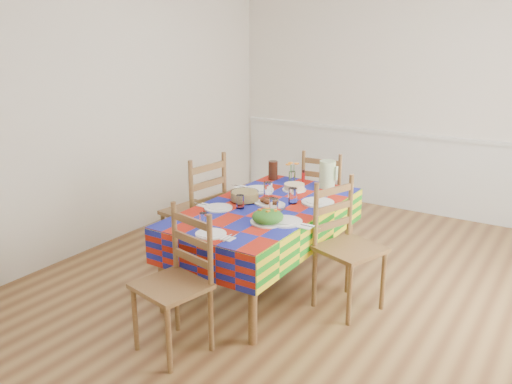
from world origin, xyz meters
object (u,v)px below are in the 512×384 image
Objects in this scene: chair_near at (177,284)px; chair_left at (197,212)px; tea_pitcher at (273,170)px; chair_far at (325,197)px; green_pitcher at (327,174)px; chair_right at (346,247)px; meat_platter at (270,202)px; dining_table at (265,215)px.

chair_left is (-0.71, 1.11, 0.04)m from chair_near.
chair_left is at bearing -115.29° from tea_pitcher.
green_pitcher is at bearing 109.93° from chair_far.
tea_pitcher is at bearing 162.53° from chair_left.
meat_platter is at bearing 106.04° from chair_right.
chair_left reaches higher than dining_table.
chair_far is (-0.19, 0.36, -0.35)m from green_pitcher.
green_pitcher is 0.26× the size of chair_far.
chair_right is at bearing 115.42° from chair_far.
chair_near is 0.92× the size of chair_left.
green_pitcher is 0.24× the size of chair_left.
green_pitcher is at bearing 53.94° from chair_right.
green_pitcher is 0.54m from chair_far.
chair_far is 0.96× the size of chair_right.
tea_pitcher is 0.62m from chair_far.
tea_pitcher is 0.18× the size of chair_right.
chair_near reaches higher than meat_platter.
chair_near is 2.23m from chair_far.
dining_table is at bearing -63.71° from tea_pitcher.
chair_right is at bearing -2.96° from meat_platter.
chair_far is (-0.00, 1.06, -0.24)m from meat_platter.
dining_table is at bearing 110.21° from chair_right.
chair_left is at bearing 134.33° from chair_near.
green_pitcher is (0.19, 0.75, 0.20)m from dining_table.
chair_far is (0.36, 0.39, -0.31)m from tea_pitcher.
chair_near is 1.33m from chair_right.
dining_table is 1.12m from chair_far.
green_pitcher is 1.91m from chair_near.
meat_platter is 1.09m from chair_far.
chair_far is at bearing 90.26° from meat_platter.
chair_left is at bearing -139.64° from green_pitcher.
green_pitcher is at bearing 96.15° from chair_near.
chair_far reaches higher than green_pitcher.
chair_right is (0.70, 1.13, 0.02)m from chair_near.
chair_left reaches higher than tea_pitcher.
meat_platter is 0.28× the size of chair_right.
chair_right is (0.70, 0.01, -0.13)m from dining_table.
chair_near is at bearing 167.38° from chair_right.
green_pitcher is (0.18, 0.70, 0.10)m from meat_platter.
meat_platter is at bearing -61.34° from tea_pitcher.
green_pitcher reaches higher than meat_platter.
tea_pitcher reaches higher than dining_table.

